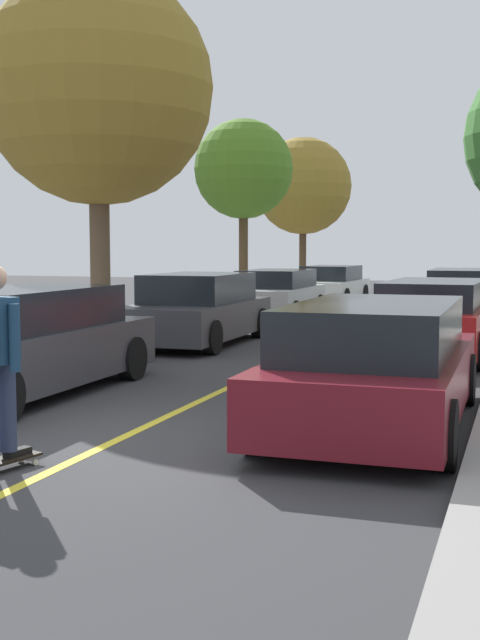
% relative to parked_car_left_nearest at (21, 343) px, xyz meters
% --- Properties ---
extents(ground, '(80.00, 80.00, 0.00)m').
position_rel_parked_car_left_nearest_xyz_m(ground, '(2.38, -1.90, -0.70)').
color(ground, '#353538').
extents(center_line, '(0.12, 39.20, 0.01)m').
position_rel_parked_car_left_nearest_xyz_m(center_line, '(2.38, 2.10, -0.70)').
color(center_line, gold).
rests_on(center_line, ground).
extents(parked_car_left_nearest, '(1.91, 4.70, 1.42)m').
position_rel_parked_car_left_nearest_xyz_m(parked_car_left_nearest, '(0.00, 0.00, 0.00)').
color(parked_car_left_nearest, '#38383D').
rests_on(parked_car_left_nearest, ground).
extents(parked_car_left_near, '(2.03, 4.43, 1.42)m').
position_rel_parked_car_left_nearest_xyz_m(parked_car_left_near, '(-0.00, 6.14, -0.01)').
color(parked_car_left_near, '#38383D').
rests_on(parked_car_left_near, ground).
extents(parked_car_left_far, '(1.90, 4.11, 1.35)m').
position_rel_parked_car_left_nearest_xyz_m(parked_car_left_far, '(0.00, 11.70, -0.03)').
color(parked_car_left_far, '#B7B7BC').
rests_on(parked_car_left_far, ground).
extents(parked_car_left_farthest, '(2.01, 4.17, 1.31)m').
position_rel_parked_car_left_nearest_xyz_m(parked_car_left_farthest, '(0.00, 18.07, -0.06)').
color(parked_car_left_farthest, white).
rests_on(parked_car_left_farthest, ground).
extents(parked_car_right_nearest, '(1.98, 4.62, 1.37)m').
position_rel_parked_car_left_nearest_xyz_m(parked_car_right_nearest, '(4.75, -0.37, -0.01)').
color(parked_car_right_nearest, maroon).
rests_on(parked_car_right_nearest, ground).
extents(parked_car_right_near, '(2.00, 4.57, 1.37)m').
position_rel_parked_car_left_nearest_xyz_m(parked_car_right_near, '(4.75, 5.76, -0.01)').
color(parked_car_right_near, maroon).
rests_on(parked_car_right_near, ground).
extents(parked_car_right_far, '(1.96, 4.43, 1.39)m').
position_rel_parked_car_left_nearest_xyz_m(parked_car_right_far, '(4.75, 12.54, -0.00)').
color(parked_car_right_far, white).
rests_on(parked_car_right_far, ground).
extents(street_tree_left_nearest, '(4.66, 4.66, 7.32)m').
position_rel_parked_car_left_nearest_xyz_m(street_tree_left_nearest, '(-1.96, 5.72, 4.40)').
color(street_tree_left_nearest, brown).
rests_on(street_tree_left_nearest, sidewalk_left).
extents(street_tree_left_near, '(3.02, 3.02, 5.68)m').
position_rel_parked_car_left_nearest_xyz_m(street_tree_left_near, '(-1.96, 14.70, 3.59)').
color(street_tree_left_near, '#4C3823').
rests_on(street_tree_left_near, sidewalk_left).
extents(street_tree_left_far, '(3.71, 3.71, 6.00)m').
position_rel_parked_car_left_nearest_xyz_m(street_tree_left_far, '(-1.96, 21.76, 3.57)').
color(street_tree_left_far, '#4C3823').
rests_on(street_tree_left_far, sidewalk_left).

